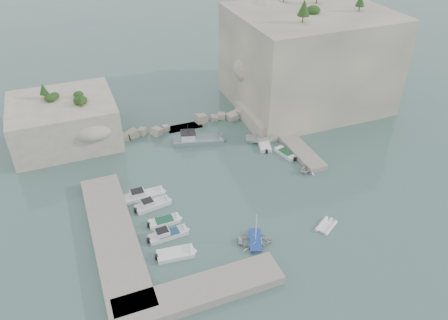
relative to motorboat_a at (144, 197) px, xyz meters
name	(u,v)px	position (x,y,z in m)	size (l,w,h in m)	color
ground	(240,202)	(11.83, -5.78, 0.00)	(400.00, 400.00, 0.00)	#466963
cliff_east	(308,59)	(34.83, 17.22, 8.50)	(26.00, 22.00, 17.00)	beige
cliff_terrace	(268,117)	(24.83, 12.22, 1.25)	(8.00, 10.00, 2.50)	beige
outcrop_west	(64,121)	(-8.17, 19.22, 3.50)	(16.00, 14.00, 7.00)	beige
quay_west	(114,237)	(-5.17, -6.78, 0.55)	(5.00, 24.00, 1.10)	#9E9689
quay_south	(200,291)	(1.83, -18.28, 0.55)	(18.00, 4.00, 1.10)	#9E9689
ledge_east	(293,143)	(25.33, 4.22, 0.40)	(3.00, 16.00, 0.80)	#9E9689
breakwater	(184,123)	(10.83, 16.22, 0.70)	(28.00, 3.00, 1.40)	beige
motorboat_a	(144,197)	(0.00, 0.00, 0.00)	(6.05, 1.80, 1.40)	silver
motorboat_b	(153,206)	(0.67, -2.39, 0.00)	(5.13, 1.68, 1.40)	silver
motorboat_c	(165,223)	(1.25, -6.09, 0.00)	(4.33, 1.57, 0.70)	white
motorboat_d	(168,236)	(1.05, -8.57, 0.00)	(5.28, 1.57, 1.40)	silver
motorboat_e	(176,255)	(0.99, -11.95, 0.00)	(4.69, 1.92, 0.70)	white
rowboat	(255,243)	(10.46, -13.46, 0.00)	(3.01, 4.22, 0.87)	silver
inflatable_dinghy	(326,227)	(19.86, -14.24, 0.00)	(3.26, 1.58, 0.44)	white
tender_east_a	(307,172)	(23.65, -3.09, 0.00)	(2.57, 2.98, 1.57)	silver
tender_east_b	(285,155)	(22.92, 2.11, 0.00)	(4.34, 1.48, 0.70)	white
tender_east_c	(264,145)	(21.04, 6.03, 0.00)	(5.32, 1.72, 0.70)	white
tender_east_d	(259,142)	(20.71, 6.94, 0.00)	(1.78, 4.73, 1.83)	silver
work_boat	(198,143)	(11.41, 10.52, 0.00)	(8.83, 2.61, 2.20)	slate
rowboat_mast	(256,227)	(10.46, -13.46, 2.54)	(0.10, 0.10, 4.20)	white
vegetation	(283,6)	(29.66, 18.62, 17.93)	(53.48, 13.88, 13.40)	#1E4219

